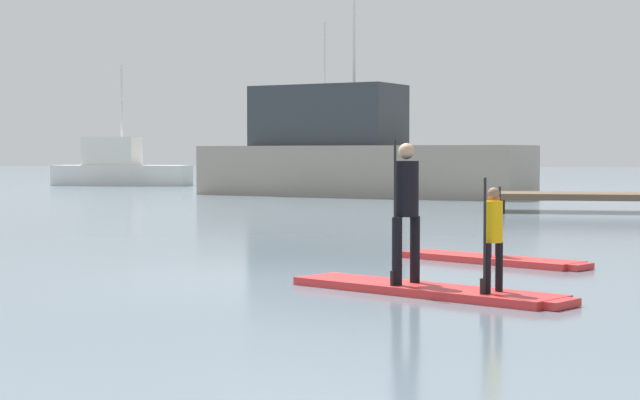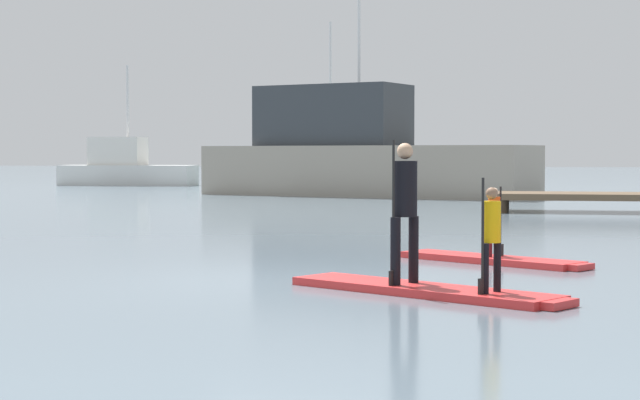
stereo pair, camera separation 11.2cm
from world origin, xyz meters
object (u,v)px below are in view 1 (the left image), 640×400
paddleboard_near (493,260)px  motor_boat_small_navy (119,168)px  paddler_child_solo (494,218)px  paddleboard_far (429,290)px  fishing_boat_white_large (351,154)px  fishing_boat_green_midground (339,160)px  paddler_child_front (493,233)px  paddler_adult (406,203)px

paddleboard_near → motor_boat_small_navy: 42.30m
paddler_child_solo → paddleboard_far: size_ratio=0.30×
paddleboard_far → fishing_boat_white_large: (-5.75, 29.50, 1.59)m
fishing_boat_green_midground → motor_boat_small_navy: (-10.98, -3.52, -0.39)m
paddler_child_solo → fishing_boat_green_midground: (-9.50, 40.52, 0.62)m
paddleboard_near → fishing_boat_white_large: 26.39m
fishing_boat_white_large → paddleboard_far: bearing=-79.0°
paddleboard_far → motor_boat_small_navy: (-19.83, 40.95, 0.87)m
paddler_child_solo → fishing_boat_white_large: bearing=104.0°
paddleboard_far → paddler_child_front: paddler_child_front is taller
paddleboard_near → paddler_child_front: 4.48m
paddler_adult → fishing_boat_green_midground: fishing_boat_green_midground is taller
paddler_child_front → fishing_boat_white_large: size_ratio=0.10×
paddler_child_solo → paddler_adult: 3.91m
fishing_boat_green_midground → paddleboard_far: bearing=-78.7°
paddleboard_near → paddler_child_front: paddler_child_front is taller
fishing_boat_white_large → paddler_adult: bearing=-79.5°
paddleboard_far → fishing_boat_white_large: size_ratio=0.26×
paddleboard_near → paddleboard_far: same height
paddleboard_near → paddler_adult: paddler_adult is taller
paddler_child_front → motor_boat_small_navy: (-20.60, 41.43, 0.14)m
paddleboard_near → fishing_boat_green_midground: fishing_boat_green_midground is taller
fishing_boat_white_large → motor_boat_small_navy: fishing_boat_white_large is taller
fishing_boat_white_large → fishing_boat_green_midground: 15.29m
fishing_boat_white_large → paddler_child_front: bearing=-77.7°
paddleboard_far → motor_boat_small_navy: bearing=115.8°
motor_boat_small_navy → paddler_child_solo: bearing=-61.0°
paddler_adult → fishing_boat_green_midground: 45.12m
paddler_child_front → motor_boat_small_navy: bearing=116.4°
fishing_boat_green_midground → paddler_child_solo: bearing=-76.8°
paddler_child_solo → fishing_boat_white_large: (-6.39, 25.55, 0.95)m
paddleboard_near → fishing_boat_white_large: (-6.38, 25.56, 1.59)m
paddler_child_solo → paddler_child_front: (0.13, -4.43, 0.09)m
paddleboard_near → paddler_adult: (-0.93, -3.77, 1.03)m
paddleboard_near → paddler_child_solo: size_ratio=2.79×
paddler_adult → fishing_boat_white_large: (-5.46, 29.33, 0.56)m
paddler_adult → fishing_boat_white_large: 29.84m
paddler_child_solo → paddler_adult: paddler_adult is taller
motor_boat_small_navy → fishing_boat_white_large: bearing=-39.1°
paddler_child_solo → fishing_boat_green_midground: fishing_boat_green_midground is taller
paddler_adult → paddler_child_front: 1.28m
paddler_child_solo → paddleboard_far: 4.05m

